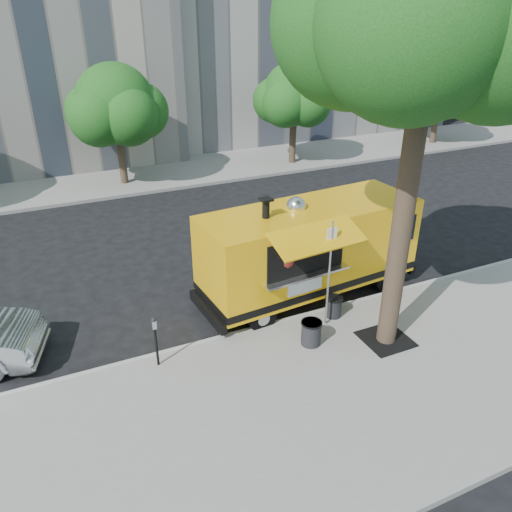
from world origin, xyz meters
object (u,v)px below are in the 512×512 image
at_px(far_tree_d, 442,79).
at_px(trash_bin_right, 334,306).
at_px(far_tree_b, 115,104).
at_px(food_truck, 309,249).
at_px(parking_meter, 155,336).
at_px(far_tree_c, 294,94).
at_px(sign_post, 329,269).
at_px(trash_bin_left, 311,332).

distance_m(far_tree_d, trash_bin_right, 21.51).
relative_size(far_tree_b, food_truck, 0.80).
bearing_deg(far_tree_b, parking_meter, -98.10).
height_order(far_tree_b, food_truck, far_tree_b).
distance_m(far_tree_c, sign_post, 15.48).
bearing_deg(trash_bin_left, far_tree_c, 63.49).
distance_m(trash_bin_left, trash_bin_right, 1.47).
bearing_deg(far_tree_c, far_tree_d, 1.15).
bearing_deg(far_tree_c, trash_bin_left, -116.51).
height_order(far_tree_b, far_tree_c, far_tree_b).
relative_size(far_tree_b, far_tree_d, 0.97).
bearing_deg(food_truck, sign_post, -108.27).
distance_m(far_tree_c, trash_bin_left, 16.57).
bearing_deg(sign_post, food_truck, 76.53).
height_order(food_truck, trash_bin_left, food_truck).
xyz_separation_m(sign_post, trash_bin_right, (0.40, 0.25, -1.39)).
bearing_deg(far_tree_b, sign_post, -79.85).
xyz_separation_m(parking_meter, trash_bin_left, (3.74, -0.80, -0.49)).
distance_m(far_tree_b, food_truck, 13.08).
xyz_separation_m(food_truck, trash_bin_right, (-0.01, -1.47, -1.11)).
distance_m(far_tree_b, parking_meter, 14.48).
height_order(far_tree_c, food_truck, far_tree_c).
xyz_separation_m(far_tree_d, food_truck, (-16.04, -12.43, -2.32)).
distance_m(far_tree_b, trash_bin_right, 14.70).
relative_size(far_tree_d, food_truck, 0.82).
height_order(trash_bin_left, trash_bin_right, trash_bin_left).
bearing_deg(parking_meter, sign_post, -2.52).
relative_size(far_tree_c, trash_bin_left, 8.01).
relative_size(food_truck, trash_bin_left, 10.63).
xyz_separation_m(sign_post, food_truck, (0.41, 1.72, -0.28)).
xyz_separation_m(far_tree_c, food_truck, (-6.04, -12.23, -2.15)).
height_order(food_truck, trash_bin_right, food_truck).
xyz_separation_m(far_tree_d, sign_post, (-16.45, -14.15, -2.04)).
bearing_deg(far_tree_c, parking_meter, -128.66).
distance_m(far_tree_d, parking_meter, 25.38).
xyz_separation_m(far_tree_b, trash_bin_left, (1.74, -14.85, -3.34)).
bearing_deg(food_truck, trash_bin_right, -95.25).
bearing_deg(far_tree_b, food_truck, -76.70).
height_order(sign_post, trash_bin_left, sign_post).
bearing_deg(trash_bin_left, sign_post, 36.57).
relative_size(food_truck, trash_bin_right, 11.85).
bearing_deg(far_tree_c, far_tree_b, 178.09).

